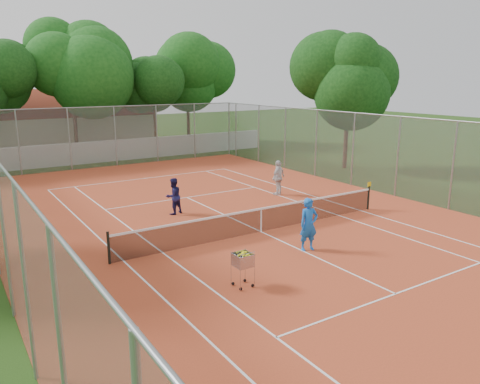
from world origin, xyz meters
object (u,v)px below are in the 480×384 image
player_far_left (173,196)px  tennis_net (261,220)px  clubhouse (47,122)px  ball_hopper (243,269)px  player_near (309,224)px  player_far_right (278,178)px

player_far_left → tennis_net: bearing=98.6°
tennis_net → clubhouse: bearing=93.9°
player_far_left → ball_hopper: (-1.49, -7.79, -0.25)m
player_near → player_far_right: 7.95m
player_far_right → player_far_left: bearing=-19.0°
tennis_net → clubhouse: 29.12m
ball_hopper → tennis_net: bearing=50.6°
tennis_net → clubhouse: size_ratio=0.72×
clubhouse → player_far_left: 24.96m
clubhouse → player_near: size_ratio=8.91×
player_near → ball_hopper: player_near is taller
clubhouse → player_near: clubhouse is taller
tennis_net → clubhouse: (-2.00, 29.00, 1.69)m
player_near → tennis_net: bearing=106.4°
player_near → player_far_left: bearing=118.2°
player_far_left → ball_hopper: 7.94m
player_far_right → tennis_net: bearing=24.3°
player_far_left → player_far_right: size_ratio=0.90×
player_far_right → ball_hopper: bearing=25.3°
tennis_net → player_near: player_near is taller
clubhouse → ball_hopper: (-1.27, -32.71, -1.63)m
clubhouse → tennis_net: bearing=-86.1°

